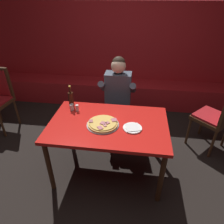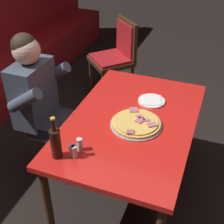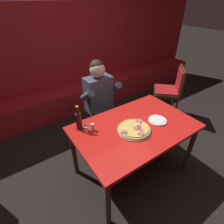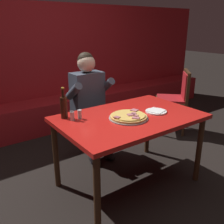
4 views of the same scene
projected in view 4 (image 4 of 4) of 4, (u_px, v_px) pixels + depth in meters
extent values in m
plane|color=black|center=(128.00, 182.00, 2.63)|extent=(24.00, 24.00, 0.00)
cube|color=#A3191E|center=(43.00, 66.00, 3.99)|extent=(6.80, 0.16, 1.90)
cube|color=#A3191E|center=(55.00, 113.00, 3.98)|extent=(6.46, 0.48, 0.46)
cylinder|color=#422816|center=(97.00, 195.00, 1.88)|extent=(0.06, 0.06, 0.71)
cylinder|color=#422816|center=(199.00, 150.00, 2.56)|extent=(0.06, 0.06, 0.71)
cylinder|color=#422816|center=(56.00, 155.00, 2.47)|extent=(0.06, 0.06, 0.71)
cylinder|color=#422816|center=(148.00, 127.00, 3.15)|extent=(0.06, 0.06, 0.71)
cube|color=red|center=(130.00, 118.00, 2.39)|extent=(1.36, 0.88, 0.04)
cylinder|color=#9E9EA3|center=(128.00, 118.00, 2.32)|extent=(0.37, 0.37, 0.01)
cylinder|color=#DBA856|center=(129.00, 117.00, 2.31)|extent=(0.34, 0.34, 0.02)
cylinder|color=#E0B251|center=(129.00, 115.00, 2.31)|extent=(0.31, 0.31, 0.01)
cube|color=#B76670|center=(134.00, 113.00, 2.33)|extent=(0.06, 0.06, 0.01)
cube|color=#C6757A|center=(136.00, 115.00, 2.28)|extent=(0.05, 0.06, 0.01)
cube|color=#A85B66|center=(117.00, 117.00, 2.23)|extent=(0.06, 0.06, 0.01)
cube|color=#B76670|center=(131.00, 115.00, 2.29)|extent=(0.08, 0.07, 0.01)
cube|color=#B76670|center=(136.00, 118.00, 2.21)|extent=(0.08, 0.08, 0.01)
cube|color=#B76670|center=(134.00, 110.00, 2.42)|extent=(0.08, 0.08, 0.01)
cylinder|color=white|center=(156.00, 111.00, 2.48)|extent=(0.21, 0.21, 0.01)
cube|color=white|center=(156.00, 111.00, 2.48)|extent=(0.19, 0.19, 0.01)
cylinder|color=black|center=(64.00, 108.00, 2.30)|extent=(0.07, 0.07, 0.20)
cylinder|color=black|center=(63.00, 93.00, 2.25)|extent=(0.03, 0.03, 0.08)
cylinder|color=#B29933|center=(63.00, 88.00, 2.24)|extent=(0.03, 0.03, 0.01)
cylinder|color=silver|center=(72.00, 116.00, 2.28)|extent=(0.04, 0.04, 0.07)
cylinder|color=#28231E|center=(72.00, 118.00, 2.28)|extent=(0.03, 0.03, 0.04)
cylinder|color=silver|center=(72.00, 112.00, 2.26)|extent=(0.04, 0.04, 0.01)
cylinder|color=silver|center=(80.00, 115.00, 2.30)|extent=(0.04, 0.04, 0.07)
cylinder|color=#516B33|center=(80.00, 117.00, 2.31)|extent=(0.03, 0.03, 0.04)
cylinder|color=silver|center=(79.00, 111.00, 2.29)|extent=(0.04, 0.04, 0.01)
cylinder|color=silver|center=(72.00, 117.00, 2.26)|extent=(0.04, 0.04, 0.07)
cylinder|color=silver|center=(72.00, 118.00, 2.26)|extent=(0.03, 0.03, 0.04)
cylinder|color=silver|center=(72.00, 112.00, 2.25)|extent=(0.04, 0.04, 0.01)
ellipsoid|color=black|center=(95.00, 160.00, 2.99)|extent=(0.11, 0.24, 0.09)
ellipsoid|color=black|center=(108.00, 155.00, 3.10)|extent=(0.11, 0.24, 0.09)
cylinder|color=#282833|center=(94.00, 146.00, 2.92)|extent=(0.11, 0.11, 0.43)
cylinder|color=#282833|center=(108.00, 141.00, 3.03)|extent=(0.11, 0.11, 0.43)
cube|color=#282833|center=(97.00, 119.00, 2.96)|extent=(0.34, 0.40, 0.12)
cube|color=#424C5B|center=(87.00, 94.00, 3.03)|extent=(0.38, 0.22, 0.52)
cylinder|color=#424C5B|center=(74.00, 91.00, 2.82)|extent=(0.09, 0.30, 0.25)
cylinder|color=#424C5B|center=(106.00, 86.00, 3.06)|extent=(0.09, 0.30, 0.25)
sphere|color=beige|center=(86.00, 63.00, 2.91)|extent=(0.21, 0.21, 0.21)
sphere|color=#2D2319|center=(86.00, 60.00, 2.91)|extent=(0.19, 0.19, 0.19)
cylinder|color=#422816|center=(157.00, 112.00, 4.05)|extent=(0.04, 0.04, 0.46)
cylinder|color=#422816|center=(158.00, 121.00, 3.70)|extent=(0.04, 0.04, 0.46)
cylinder|color=#422816|center=(181.00, 113.00, 4.00)|extent=(0.04, 0.04, 0.46)
cylinder|color=#422816|center=(184.00, 122.00, 3.65)|extent=(0.04, 0.04, 0.46)
cube|color=#422816|center=(171.00, 101.00, 3.77)|extent=(0.62, 0.62, 0.05)
cube|color=#A3191E|center=(171.00, 99.00, 3.75)|extent=(0.57, 0.57, 0.03)
cube|color=#422816|center=(186.00, 86.00, 3.66)|extent=(0.33, 0.35, 0.44)
cube|color=#A3191E|center=(184.00, 86.00, 3.66)|extent=(0.27, 0.28, 0.37)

